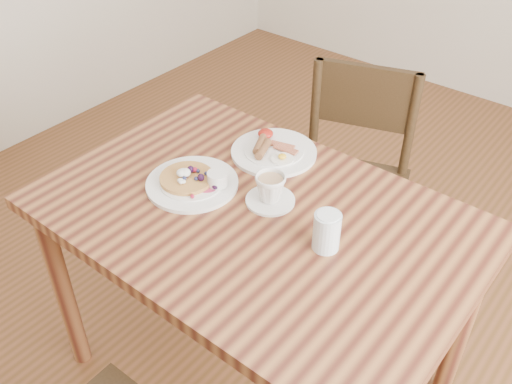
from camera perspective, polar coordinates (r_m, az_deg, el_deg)
ground at (r=2.13m, az=0.00°, el=-17.72°), size 5.00×5.00×0.00m
dining_table at (r=1.64m, az=0.00°, el=-4.68°), size 1.20×0.80×0.75m
chair_far at (r=2.17m, az=9.34°, el=1.60°), size 0.53×0.53×0.88m
pancake_plate at (r=1.67m, az=-6.26°, el=1.07°), size 0.27×0.27×0.06m
breakfast_plate at (r=1.80m, az=1.67°, el=4.19°), size 0.27×0.27×0.04m
teacup_saucer at (r=1.58m, az=1.45°, el=0.19°), size 0.14×0.14×0.09m
water_glass at (r=1.44m, az=7.08°, el=-3.94°), size 0.07×0.07×0.11m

